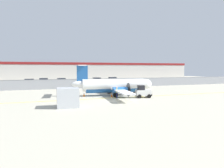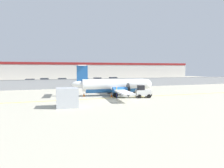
{
  "view_description": "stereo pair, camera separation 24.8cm",
  "coord_description": "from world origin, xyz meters",
  "views": [
    {
      "loc": [
        -10.08,
        -25.96,
        4.4
      ],
      "look_at": [
        0.49,
        5.53,
        1.8
      ],
      "focal_mm": 32.0,
      "sensor_mm": 36.0,
      "label": 1
    },
    {
      "loc": [
        -9.85,
        -26.04,
        4.4
      ],
      "look_at": [
        0.49,
        5.53,
        1.8
      ],
      "focal_mm": 32.0,
      "sensor_mm": 36.0,
      "label": 2
    }
  ],
  "objects": [
    {
      "name": "ground_plane",
      "position": [
        0.0,
        2.0,
        0.0
      ],
      "size": [
        140.0,
        140.0,
        0.01
      ],
      "color": "#B2AD99"
    },
    {
      "name": "perimeter_fence",
      "position": [
        0.0,
        18.0,
        1.12
      ],
      "size": [
        98.0,
        0.1,
        2.1
      ],
      "color": "gray",
      "rests_on": "ground"
    },
    {
      "name": "parking_lot_strip",
      "position": [
        0.0,
        29.5,
        0.06
      ],
      "size": [
        98.0,
        17.0,
        0.12
      ],
      "color": "#38383A",
      "rests_on": "ground"
    },
    {
      "name": "background_building",
      "position": [
        0.0,
        47.99,
        3.26
      ],
      "size": [
        91.0,
        8.1,
        6.5
      ],
      "color": "beige",
      "rests_on": "ground"
    },
    {
      "name": "commuter_airplane",
      "position": [
        0.72,
        4.51,
        1.6
      ],
      "size": [
        13.39,
        16.08,
        4.92
      ],
      "rotation": [
        0.0,
        0.0,
        -0.09
      ],
      "color": "white",
      "rests_on": "ground"
    },
    {
      "name": "baggage_tug",
      "position": [
        3.84,
        0.87,
        0.86
      ],
      "size": [
        2.48,
        1.69,
        1.88
      ],
      "rotation": [
        0.0,
        0.0,
        -0.16
      ],
      "color": "silver",
      "rests_on": "ground"
    },
    {
      "name": "ground_crew_worker",
      "position": [
        -0.03,
        1.75,
        0.95
      ],
      "size": [
        0.45,
        0.53,
        1.7
      ],
      "rotation": [
        0.0,
        0.0,
        5.86
      ],
      "color": "#191E4C",
      "rests_on": "ground"
    },
    {
      "name": "cargo_container",
      "position": [
        -7.7,
        -3.14,
        1.1
      ],
      "size": [
        2.51,
        2.13,
        2.2
      ],
      "rotation": [
        0.0,
        0.0,
        -0.05
      ],
      "color": "#B7BCC1",
      "rests_on": "ground"
    },
    {
      "name": "traffic_cone_near_left",
      "position": [
        -0.41,
        2.99,
        0.31
      ],
      "size": [
        0.36,
        0.36,
        0.64
      ],
      "color": "orange",
      "rests_on": "ground"
    },
    {
      "name": "traffic_cone_near_right",
      "position": [
        -6.35,
        5.83,
        0.31
      ],
      "size": [
        0.36,
        0.36,
        0.64
      ],
      "color": "orange",
      "rests_on": "ground"
    },
    {
      "name": "traffic_cone_far_left",
      "position": [
        -4.36,
        4.88,
        0.31
      ],
      "size": [
        0.36,
        0.36,
        0.64
      ],
      "color": "orange",
      "rests_on": "ground"
    },
    {
      "name": "parked_car_0",
      "position": [
        -14.13,
        30.1,
        0.89
      ],
      "size": [
        4.25,
        2.1,
        1.58
      ],
      "rotation": [
        0.0,
        0.0,
        3.11
      ],
      "color": "slate",
      "rests_on": "parking_lot_strip"
    },
    {
      "name": "parked_car_1",
      "position": [
        -10.42,
        33.12,
        0.89
      ],
      "size": [
        4.25,
        2.09,
        1.58
      ],
      "rotation": [
        0.0,
        0.0,
        0.03
      ],
      "color": "navy",
      "rests_on": "parking_lot_strip"
    },
    {
      "name": "parked_car_2",
      "position": [
        -5.67,
        31.65,
        0.89
      ],
      "size": [
        4.26,
        2.12,
        1.58
      ],
      "rotation": [
        0.0,
        0.0,
        0.04
      ],
      "color": "#19662D",
      "rests_on": "parking_lot_strip"
    },
    {
      "name": "parked_car_3",
      "position": [
        0.26,
        29.91,
        0.89
      ],
      "size": [
        4.28,
        2.17,
        1.58
      ],
      "rotation": [
        0.0,
        0.0,
        -0.05
      ],
      "color": "silver",
      "rests_on": "parking_lot_strip"
    },
    {
      "name": "parked_car_4",
      "position": [
        4.43,
        31.99,
        0.89
      ],
      "size": [
        4.3,
        2.2,
        1.58
      ],
      "rotation": [
        0.0,
        0.0,
        3.08
      ],
      "color": "navy",
      "rests_on": "parking_lot_strip"
    },
    {
      "name": "parked_car_5",
      "position": [
        9.82,
        33.14,
        0.89
      ],
      "size": [
        4.3,
        2.21,
        1.58
      ],
      "rotation": [
        0.0,
        0.0,
        3.21
      ],
      "color": "gray",
      "rests_on": "parking_lot_strip"
    },
    {
      "name": "parked_car_6",
      "position": [
        13.88,
        23.09,
        0.89
      ],
      "size": [
        4.4,
        2.45,
        1.58
      ],
      "rotation": [
        0.0,
        0.0,
        0.14
      ],
      "color": "red",
      "rests_on": "parking_lot_strip"
    }
  ]
}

